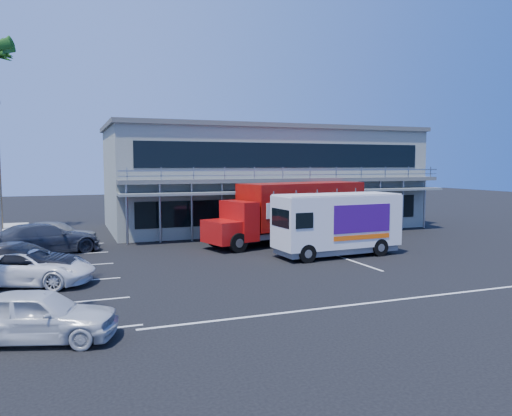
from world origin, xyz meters
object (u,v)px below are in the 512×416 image
object	(u,v)px
red_truck	(293,210)
white_van	(337,223)
parked_car_a	(37,315)
parked_car_b	(19,264)

from	to	relation	value
red_truck	white_van	size ratio (longest dim) A/B	1.63
white_van	parked_car_a	bearing A→B (deg)	-152.89
white_van	red_truck	bearing A→B (deg)	88.03
red_truck	parked_car_a	world-z (taller)	red_truck
parked_car_a	parked_car_b	world-z (taller)	parked_car_b
red_truck	white_van	world-z (taller)	red_truck
red_truck	parked_car_a	size ratio (longest dim) A/B	2.62
red_truck	parked_car_b	world-z (taller)	red_truck
white_van	parked_car_b	bearing A→B (deg)	179.60
red_truck	parked_car_a	xyz separation A→B (m)	(-13.36, -12.87, -1.24)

